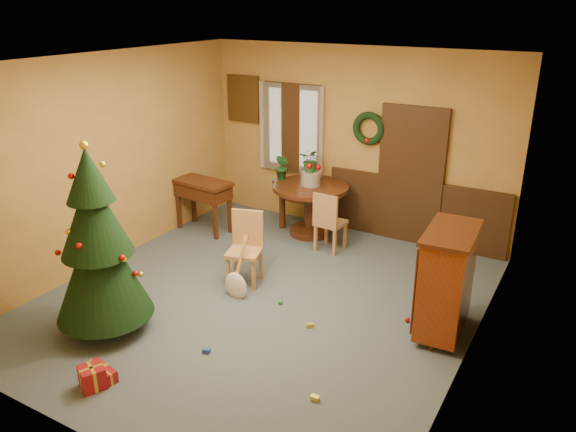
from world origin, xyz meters
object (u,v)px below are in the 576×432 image
Objects in this scene: dining_table at (311,200)px; sideboard at (447,279)px; writing_desk at (203,193)px; chair_near at (246,245)px; christmas_tree at (98,245)px.

sideboard is (2.61, -1.77, 0.09)m from dining_table.
chair_near is at bearing -35.72° from writing_desk.
christmas_tree is at bearing -151.10° from sideboard.
sideboard reaches higher than chair_near.
dining_table is at bearing 145.92° from sideboard.
writing_desk is (-1.58, 1.13, 0.11)m from chair_near.
writing_desk is (-0.85, 2.90, -0.41)m from christmas_tree.
sideboard reaches higher than writing_desk.
dining_table is 0.54× the size of christmas_tree.
sideboard is (3.33, 1.84, -0.38)m from christmas_tree.
dining_table is 1.21× the size of writing_desk.
christmas_tree reaches higher than chair_near.
chair_near is at bearing -178.36° from sideboard.
christmas_tree reaches higher than dining_table.
writing_desk is 0.79× the size of sideboard.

